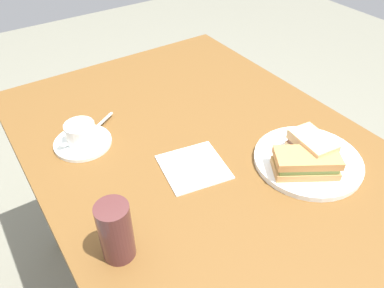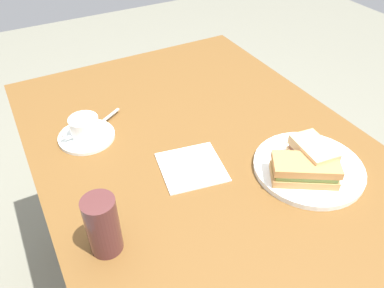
% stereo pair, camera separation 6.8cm
% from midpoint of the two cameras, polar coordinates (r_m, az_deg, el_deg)
% --- Properties ---
extents(dining_table, '(1.19, 0.84, 0.73)m').
position_cam_midpoint_polar(dining_table, '(1.05, 3.88, -4.22)').
color(dining_table, brown).
rests_on(dining_table, ground_plane).
extents(sandwich_plate, '(0.27, 0.27, 0.01)m').
position_cam_midpoint_polar(sandwich_plate, '(0.98, 18.89, -3.41)').
color(sandwich_plate, white).
rests_on(sandwich_plate, dining_table).
extents(sandwich_front, '(0.12, 0.08, 0.06)m').
position_cam_midpoint_polar(sandwich_front, '(0.96, 19.43, -1.58)').
color(sandwich_front, '#DDB37D').
rests_on(sandwich_front, sandwich_plate).
extents(sandwich_back, '(0.14, 0.17, 0.05)m').
position_cam_midpoint_polar(sandwich_back, '(0.92, 18.53, -3.77)').
color(sandwich_back, tan).
rests_on(sandwich_back, sandwich_plate).
extents(coffee_saucer, '(0.15, 0.15, 0.01)m').
position_cam_midpoint_polar(coffee_saucer, '(1.05, -13.68, 1.05)').
color(coffee_saucer, white).
rests_on(coffee_saucer, dining_table).
extents(coffee_cup, '(0.08, 0.10, 0.05)m').
position_cam_midpoint_polar(coffee_cup, '(1.03, -14.05, 2.49)').
color(coffee_cup, white).
rests_on(coffee_cup, coffee_saucer).
extents(spoon, '(0.06, 0.09, 0.01)m').
position_cam_midpoint_polar(spoon, '(1.09, -11.29, 3.46)').
color(spoon, silver).
rests_on(spoon, coffee_saucer).
extents(napkin, '(0.17, 0.17, 0.00)m').
position_cam_midpoint_polar(napkin, '(0.94, 2.01, -3.51)').
color(napkin, white).
rests_on(napkin, dining_table).
extents(drinking_glass, '(0.06, 0.06, 0.13)m').
position_cam_midpoint_polar(drinking_glass, '(0.74, -10.62, -11.94)').
color(drinking_glass, '#532A29').
rests_on(drinking_glass, dining_table).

